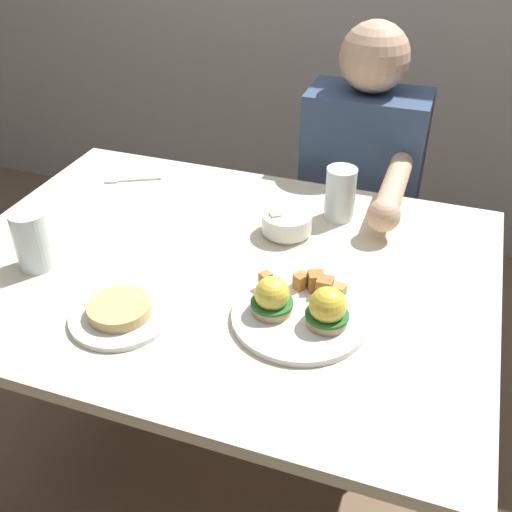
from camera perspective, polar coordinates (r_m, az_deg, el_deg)
ground_plane at (r=1.87m, az=-2.77°, el=-19.63°), size 6.00×6.00×0.00m
dining_table at (r=1.41m, az=-3.47°, el=-4.23°), size 1.20×0.90×0.74m
eggs_benedict_plate at (r=1.18m, az=4.25°, el=-4.94°), size 0.27×0.27×0.09m
fruit_bowl at (r=1.44m, az=2.87°, el=3.13°), size 0.12×0.12×0.06m
fork at (r=1.73m, az=-11.88°, el=7.05°), size 0.15×0.09×0.00m
water_glass_near at (r=1.50m, az=7.94°, el=5.66°), size 0.08×0.08×0.13m
water_glass_far at (r=1.39m, az=-20.28°, el=1.25°), size 0.08×0.08×0.13m
side_plate at (r=1.22m, az=-12.71°, el=-5.26°), size 0.20×0.20×0.04m
diner_person at (r=1.84m, az=9.73°, el=5.89°), size 0.34×0.54×1.14m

